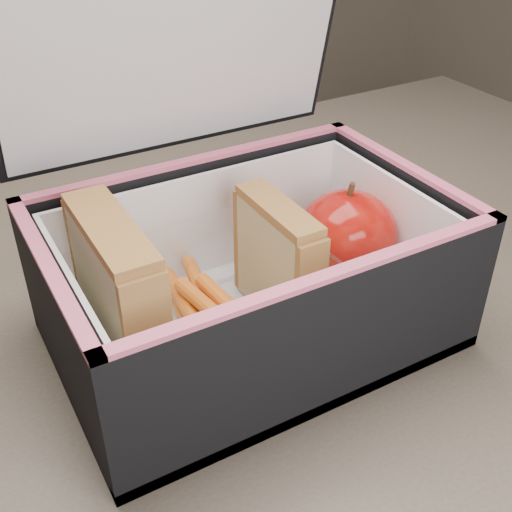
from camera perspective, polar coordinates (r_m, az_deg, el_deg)
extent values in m
cube|color=brown|center=(0.51, -2.40, -8.71)|extent=(1.20, 0.80, 0.03)
cube|color=#382D26|center=(1.23, 13.34, -3.30)|extent=(0.05, 0.05, 0.72)
cube|color=black|center=(0.51, -7.29, 18.44)|extent=(0.28, 0.05, 0.18)
cube|color=tan|center=(0.43, -13.10, -4.50)|extent=(0.01, 0.10, 0.11)
cube|color=#D95F6E|center=(0.43, -11.92, -4.61)|extent=(0.01, 0.10, 0.10)
cube|color=tan|center=(0.43, -10.89, -3.81)|extent=(0.01, 0.10, 0.11)
cube|color=brown|center=(0.40, -12.94, 2.37)|extent=(0.03, 0.11, 0.01)
cube|color=tan|center=(0.47, 1.17, -1.03)|extent=(0.01, 0.08, 0.09)
cube|color=#D95F6E|center=(0.48, 1.91, -1.14)|extent=(0.01, 0.08, 0.08)
cube|color=tan|center=(0.48, 2.65, -0.55)|extent=(0.01, 0.08, 0.09)
cube|color=brown|center=(0.45, 2.02, 4.15)|extent=(0.02, 0.09, 0.01)
cylinder|color=#DB4F19|center=(0.48, -3.11, -6.14)|extent=(0.02, 0.09, 0.01)
cylinder|color=#DB4F19|center=(0.48, -6.21, -4.41)|extent=(0.02, 0.09, 0.01)
cylinder|color=#DB4F19|center=(0.46, -1.88, -4.99)|extent=(0.02, 0.09, 0.01)
cylinder|color=#DB4F19|center=(0.47, -5.42, -7.15)|extent=(0.03, 0.09, 0.01)
cylinder|color=#DB4F19|center=(0.47, -2.30, -5.78)|extent=(0.03, 0.09, 0.01)
cylinder|color=#DB4F19|center=(0.46, -3.58, -5.23)|extent=(0.02, 0.09, 0.01)
cylinder|color=#DB4F19|center=(0.45, -3.70, -9.44)|extent=(0.01, 0.09, 0.01)
cylinder|color=#DB4F19|center=(0.49, -4.74, -3.32)|extent=(0.03, 0.09, 0.01)
cube|color=white|center=(0.54, 7.30, -1.83)|extent=(0.09, 0.09, 0.01)
ellipsoid|color=#8E0001|center=(0.52, 8.06, 1.79)|extent=(0.10, 0.10, 0.07)
cylinder|color=#422B17|center=(0.50, 8.43, 5.80)|extent=(0.01, 0.01, 0.01)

